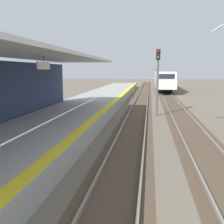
{
  "coord_description": "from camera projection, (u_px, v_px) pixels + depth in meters",
  "views": [
    {
      "loc": [
        2.84,
        0.41,
        3.59
      ],
      "look_at": [
        1.5,
        9.39,
        2.1
      ],
      "focal_mm": 40.65,
      "sensor_mm": 36.0,
      "label": 1
    }
  ],
  "objects": [
    {
      "name": "station_platform",
      "position": [
        66.0,
        119.0,
        16.5
      ],
      "size": [
        5.0,
        80.0,
        0.91
      ],
      "color": "#999993",
      "rests_on": "ground"
    },
    {
      "name": "track_pair_middle",
      "position": [
        182.0,
        117.0,
        19.34
      ],
      "size": [
        2.34,
        120.0,
        0.16
      ],
      "color": "#4C3D2D",
      "rests_on": "ground"
    },
    {
      "name": "track_pair_nearest_platform",
      "position": [
        137.0,
        116.0,
        19.83
      ],
      "size": [
        2.34,
        120.0,
        0.16
      ],
      "color": "#4C3D2D",
      "rests_on": "ground"
    },
    {
      "name": "approaching_train",
      "position": [
        164.0,
        78.0,
        46.14
      ],
      "size": [
        2.93,
        19.6,
        4.76
      ],
      "color": "silver",
      "rests_on": "ground"
    },
    {
      "name": "rail_signal_post",
      "position": [
        158.0,
        76.0,
        19.75
      ],
      "size": [
        0.32,
        0.34,
        5.2
      ],
      "color": "#4C4C4C",
      "rests_on": "ground"
    }
  ]
}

